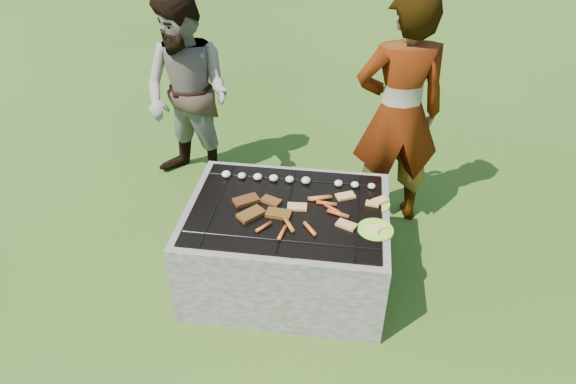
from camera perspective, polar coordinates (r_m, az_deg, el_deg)
name	(u,v)px	position (r m, az deg, el deg)	size (l,w,h in m)	color
lawn	(287,277)	(3.68, -0.11, -9.37)	(60.00, 60.00, 0.00)	#244611
fire_pit	(287,247)	(3.49, -0.11, -6.08)	(1.30, 1.00, 0.62)	#A69E94
mushrooms	(289,179)	(3.50, 0.08, 1.43)	(1.06, 0.06, 0.05)	white
pork_slabs	(259,208)	(3.26, -3.20, -1.78)	(0.40, 0.32, 0.02)	brown
sausages	(311,213)	(3.21, 2.63, -2.39)	(0.56, 0.48, 0.03)	orange
bread_on_grate	(329,209)	(3.27, 4.55, -1.85)	(0.45, 0.41, 0.02)	#DAB56F
plate_far	(376,203)	(3.36, 9.74, -1.25)	(0.20, 0.20, 0.03)	#D1FB3C
plate_near	(375,230)	(3.15, 9.68, -4.16)	(0.29, 0.29, 0.03)	#CBFB3C
cook	(399,115)	(3.83, 12.19, 8.40)	(0.66, 0.43, 1.80)	#A59989
bystander	(188,96)	(4.31, -11.03, 10.45)	(0.79, 0.62, 1.63)	#A59689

